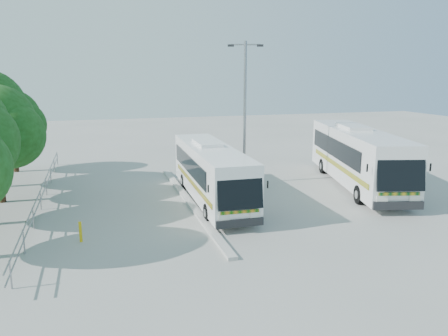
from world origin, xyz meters
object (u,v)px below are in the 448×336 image
object	(u,v)px
coach_main	(211,171)
lamppost	(245,107)
coach_adjacent	(357,155)
tree_far_e	(12,118)
bollard	(80,232)

from	to	relation	value
coach_main	lamppost	distance (m)	5.48
coach_main	coach_adjacent	bearing A→B (deg)	5.41
tree_far_e	bollard	world-z (taller)	tree_far_e
coach_main	bollard	bearing A→B (deg)	-146.10
coach_main	bollard	distance (m)	8.27
lamppost	bollard	distance (m)	13.28
tree_far_e	coach_main	xyz separation A→B (m)	(11.63, -11.20, -2.22)
tree_far_e	coach_adjacent	size ratio (longest dim) A/B	0.46
bollard	lamppost	bearing A→B (deg)	37.28
tree_far_e	coach_adjacent	distance (m)	23.87
coach_main	coach_adjacent	xyz separation A→B (m)	(9.72, 0.68, 0.27)
tree_far_e	coach_adjacent	world-z (taller)	tree_far_e
lamppost	tree_far_e	bearing A→B (deg)	168.48
coach_adjacent	coach_main	bearing A→B (deg)	-161.73
coach_adjacent	bollard	distance (m)	17.43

